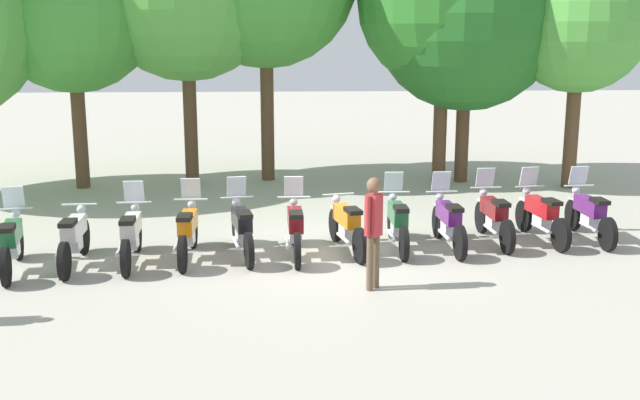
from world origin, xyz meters
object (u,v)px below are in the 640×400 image
at_px(motorcycle_4, 242,228).
at_px(tree_6, 579,23).
at_px(motorcycle_1, 74,238).
at_px(tree_4, 444,2).
at_px(motorcycle_3, 188,231).
at_px(motorcycle_9, 493,216).
at_px(motorcycle_7, 397,222).
at_px(person_1, 374,224).
at_px(motorcycle_8, 448,221).
at_px(motorcycle_6, 347,225).
at_px(motorcycle_5, 295,228).
at_px(tree_1, 72,9).
at_px(motorcycle_2, 131,234).
at_px(motorcycle_10, 541,215).
at_px(tree_5, 467,15).
at_px(motorcycle_0, 12,242).
at_px(motorcycle_11, 589,214).

bearing_deg(motorcycle_4, tree_6, -65.58).
xyz_separation_m(motorcycle_1, tree_4, (7.93, 7.20, 4.28)).
height_order(motorcycle_3, motorcycle_9, same).
relative_size(motorcycle_7, person_1, 1.21).
xyz_separation_m(motorcycle_8, person_1, (-1.71, -2.30, 0.55)).
xyz_separation_m(motorcycle_6, motorcycle_9, (2.90, 0.48, 0.01)).
bearing_deg(motorcycle_5, tree_1, 38.34).
xyz_separation_m(motorcycle_2, motorcycle_5, (2.90, 0.29, 0.00)).
xyz_separation_m(motorcycle_4, motorcycle_8, (3.87, 0.29, 0.00)).
relative_size(motorcycle_9, motorcycle_10, 1.00).
relative_size(motorcycle_2, motorcycle_3, 1.00).
height_order(motorcycle_7, motorcycle_9, same).
bearing_deg(motorcycle_2, motorcycle_3, -81.75).
bearing_deg(motorcycle_6, tree_1, 33.10).
bearing_deg(motorcycle_5, tree_5, -35.55).
bearing_deg(motorcycle_2, motorcycle_1, 94.05).
relative_size(motorcycle_7, motorcycle_9, 1.00).
xyz_separation_m(motorcycle_3, motorcycle_4, (0.96, 0.14, 0.00)).
relative_size(motorcycle_1, motorcycle_9, 1.00).
relative_size(motorcycle_2, tree_1, 0.33).
distance_m(motorcycle_3, motorcycle_7, 3.89).
bearing_deg(person_1, motorcycle_7, -66.41).
xyz_separation_m(motorcycle_5, motorcycle_8, (2.89, 0.34, 0.00)).
distance_m(motorcycle_0, motorcycle_8, 7.80).
distance_m(motorcycle_4, person_1, 3.00).
distance_m(motorcycle_2, person_1, 4.44).
bearing_deg(motorcycle_10, motorcycle_7, 90.57).
bearing_deg(tree_6, motorcycle_4, -144.73).
height_order(motorcycle_1, tree_6, tree_6).
bearing_deg(motorcycle_4, motorcycle_10, -93.85).
xyz_separation_m(motorcycle_3, motorcycle_5, (1.93, 0.09, 0.00)).
height_order(motorcycle_5, tree_5, tree_5).
distance_m(motorcycle_11, tree_6, 6.55).
distance_m(motorcycle_7, person_1, 2.49).
relative_size(tree_4, tree_5, 1.02).
xyz_separation_m(motorcycle_4, motorcycle_10, (5.79, 0.71, 0.00)).
relative_size(motorcycle_4, person_1, 1.20).
bearing_deg(motorcycle_11, motorcycle_0, 95.70).
relative_size(motorcycle_0, tree_6, 0.36).
height_order(motorcycle_10, motorcycle_11, same).
height_order(tree_1, tree_4, tree_4).
relative_size(motorcycle_3, tree_1, 0.33).
relative_size(motorcycle_7, motorcycle_10, 1.00).
xyz_separation_m(motorcycle_5, tree_1, (-5.44, 6.60, 4.07)).
bearing_deg(motorcycle_11, tree_4, 13.83).
distance_m(motorcycle_1, person_1, 5.31).
relative_size(motorcycle_4, motorcycle_11, 0.99).
bearing_deg(motorcycle_3, motorcycle_0, 102.17).
bearing_deg(motorcycle_9, motorcycle_10, -88.62).
relative_size(motorcycle_0, tree_1, 0.32).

